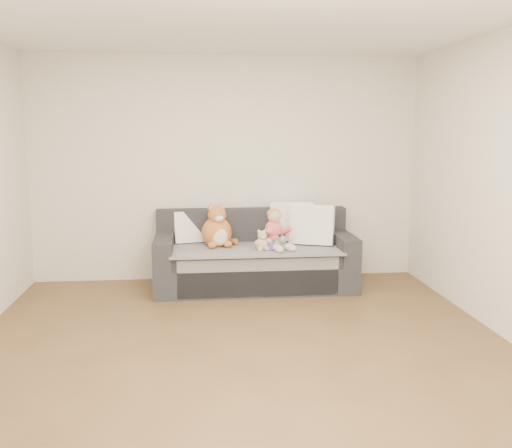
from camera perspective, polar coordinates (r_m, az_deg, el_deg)
The scene contains 10 objects.
room_shell at distance 4.63m, azimuth -1.67°, elevation 3.67°, with size 5.00×5.00×5.00m.
sofa at distance 6.43m, azimuth -0.17°, elevation -3.59°, with size 2.20×0.94×0.85m.
cushion_left at distance 6.58m, azimuth -6.51°, elevation -0.30°, with size 0.42×0.26×0.37m.
cushion_right_back at distance 6.64m, azimuth 3.59°, elevation 0.24°, with size 0.53×0.31×0.47m.
cushion_right_front at distance 6.45m, azimuth 5.61°, elevation -0.08°, with size 0.54×0.38×0.47m.
toddler at distance 6.25m, azimuth 1.95°, elevation -0.73°, with size 0.31×0.45×0.44m.
plush_cat at distance 6.34m, azimuth -3.90°, elevation -0.57°, with size 0.41×0.39×0.51m.
teddy_bear at distance 6.13m, azimuth 0.63°, elevation -1.79°, with size 0.18×0.14×0.23m.
plush_cow at distance 6.19m, azimuth 2.38°, elevation -1.86°, with size 0.15×0.22×0.18m.
sippy_cup at distance 6.13m, azimuth 1.47°, elevation -2.10°, with size 0.10×0.08×0.12m.
Camera 1 is at (-0.34, -4.17, 1.78)m, focal length 40.00 mm.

